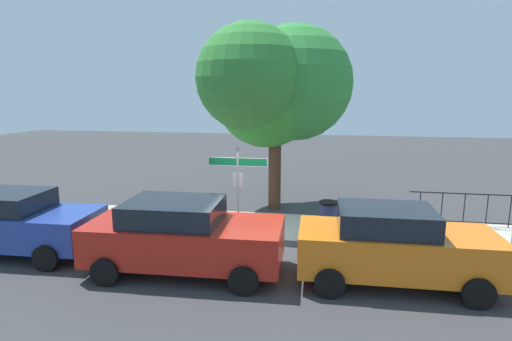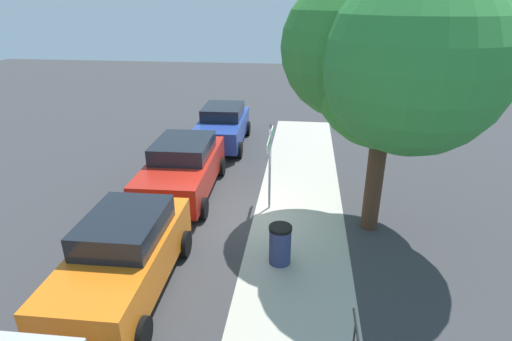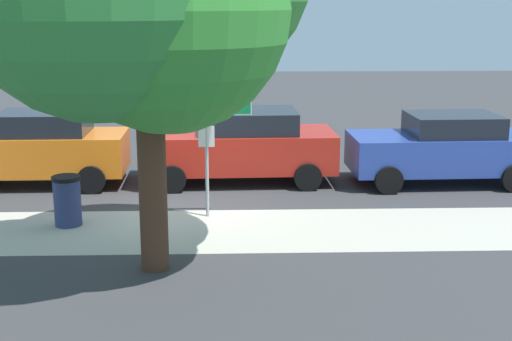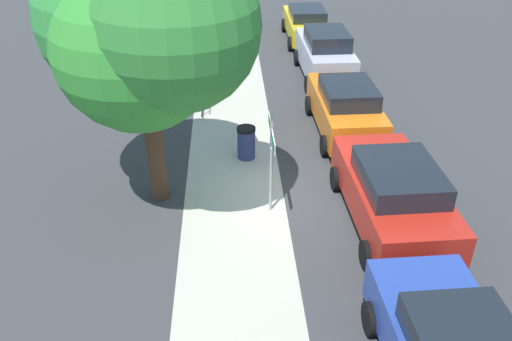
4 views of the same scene
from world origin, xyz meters
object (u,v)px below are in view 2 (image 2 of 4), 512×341
car_red (183,167)px  car_orange (124,256)px  trash_bin (280,244)px  shade_tree (388,63)px  street_sign (270,152)px  car_blue (223,126)px

car_red → car_orange: (4.80, 0.16, 0.00)m
car_orange → trash_bin: (-1.42, 3.18, -0.39)m
shade_tree → trash_bin: 4.98m
street_sign → trash_bin: street_sign is taller
shade_tree → car_blue: shade_tree is taller
car_blue → trash_bin: size_ratio=4.42×
car_blue → car_orange: 9.60m
street_sign → car_red: 3.07m
street_sign → shade_tree: shade_tree is taller
street_sign → car_red: size_ratio=0.57×
car_blue → trash_bin: bearing=18.6°
car_blue → shade_tree: bearing=39.0°
car_red → car_orange: 4.81m
trash_bin → car_blue: bearing=-159.8°
car_blue → car_orange: car_orange is taller
car_orange → shade_tree: bearing=120.7°
street_sign → trash_bin: bearing=10.5°
street_sign → car_orange: 4.98m
car_orange → trash_bin: bearing=113.0°
shade_tree → car_red: 6.83m
shade_tree → car_red: shade_tree is taller
trash_bin → street_sign: bearing=-169.5°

